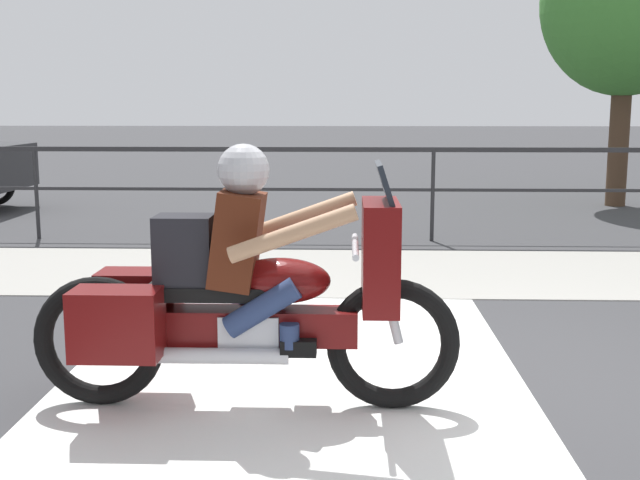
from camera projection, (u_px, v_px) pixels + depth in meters
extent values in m
plane|color=#38383A|center=(520.00, 385.00, 5.00)|extent=(120.00, 120.00, 0.00)
cube|color=#99968E|center=(451.00, 272.00, 8.35)|extent=(44.00, 2.40, 0.01)
cube|color=silver|center=(290.00, 393.00, 4.85)|extent=(2.93, 6.00, 0.01)
cube|color=#232326|center=(434.00, 150.00, 10.07)|extent=(36.00, 0.04, 0.06)
cube|color=#232326|center=(433.00, 190.00, 10.16)|extent=(36.00, 0.03, 0.04)
cylinder|color=#232326|center=(36.00, 193.00, 10.34)|extent=(0.05, 0.05, 1.20)
cylinder|color=#232326|center=(433.00, 195.00, 10.17)|extent=(0.05, 0.05, 1.20)
torus|color=black|center=(393.00, 344.00, 4.57)|extent=(0.76, 0.11, 0.76)
torus|color=black|center=(99.00, 341.00, 4.62)|extent=(0.76, 0.11, 0.76)
cube|color=#5B0C0C|center=(245.00, 326.00, 4.58)|extent=(1.29, 0.22, 0.20)
cube|color=silver|center=(251.00, 334.00, 4.58)|extent=(0.34, 0.26, 0.26)
ellipsoid|color=#5B0C0C|center=(280.00, 281.00, 4.53)|extent=(0.58, 0.30, 0.26)
cube|color=black|center=(215.00, 291.00, 4.55)|extent=(0.75, 0.28, 0.08)
cube|color=#5B0C0C|center=(380.00, 255.00, 4.48)|extent=(0.20, 0.56, 0.61)
cube|color=#1E232B|center=(385.00, 184.00, 4.41)|extent=(0.10, 0.47, 0.24)
cylinder|color=silver|center=(355.00, 246.00, 4.48)|extent=(0.04, 0.70, 0.04)
cylinder|color=silver|center=(205.00, 356.00, 4.45)|extent=(0.93, 0.09, 0.09)
cube|color=#5B0C0C|center=(117.00, 324.00, 4.35)|extent=(0.48, 0.28, 0.38)
cube|color=#5B0C0C|center=(140.00, 302.00, 4.82)|extent=(0.48, 0.28, 0.38)
cylinder|color=silver|center=(388.00, 300.00, 4.52)|extent=(0.18, 0.06, 0.51)
cube|color=#4C1E0F|center=(237.00, 239.00, 4.49)|extent=(0.31, 0.36, 0.56)
sphere|color=tan|center=(244.00, 173.00, 4.43)|extent=(0.23, 0.23, 0.23)
sphere|color=#B7B7BC|center=(243.00, 170.00, 4.43)|extent=(0.29, 0.29, 0.29)
cylinder|color=navy|center=(262.00, 308.00, 4.40)|extent=(0.44, 0.13, 0.34)
cylinder|color=navy|center=(289.00, 336.00, 4.42)|extent=(0.11, 0.11, 0.13)
cube|color=black|center=(299.00, 348.00, 4.43)|extent=(0.20, 0.10, 0.09)
cylinder|color=navy|center=(267.00, 295.00, 4.70)|extent=(0.44, 0.13, 0.34)
cylinder|color=navy|center=(293.00, 321.00, 4.72)|extent=(0.11, 0.11, 0.13)
cube|color=black|center=(302.00, 332.00, 4.73)|extent=(0.20, 0.10, 0.09)
cylinder|color=tan|center=(292.00, 234.00, 4.17)|extent=(0.69, 0.09, 0.32)
cylinder|color=tan|center=(299.00, 218.00, 4.77)|extent=(0.69, 0.09, 0.32)
cube|color=black|center=(185.00, 251.00, 4.52)|extent=(0.32, 0.25, 0.40)
cylinder|color=#473323|center=(619.00, 140.00, 13.65)|extent=(0.34, 0.34, 2.25)
ellipsoid|color=#3D7F33|center=(627.00, 1.00, 13.27)|extent=(2.83, 2.83, 3.11)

